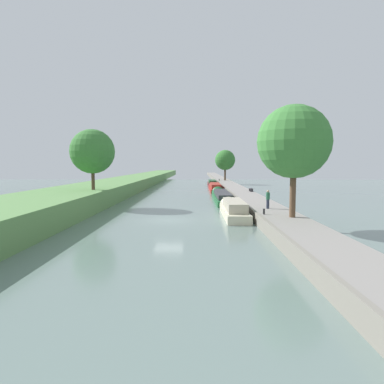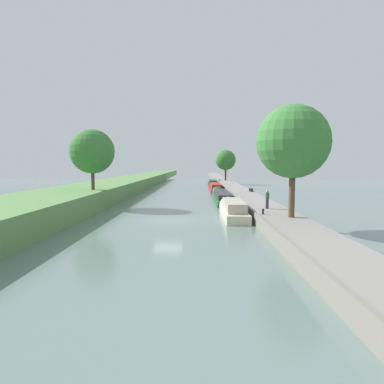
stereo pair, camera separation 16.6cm
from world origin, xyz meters
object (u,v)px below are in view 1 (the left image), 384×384
Objects in this scene: narrowboat_maroon at (212,183)px; park_bench at (251,189)px; person_walking at (268,199)px; mooring_bollard_far at (219,180)px; narrowboat_red at (215,188)px; narrowboat_cream at (233,209)px; narrowboat_green at (221,196)px; mooring_bollard_near at (264,212)px.

park_bench reaches higher than narrowboat_maroon.
narrowboat_maroon is 6.19× the size of person_walking.
person_walking is at bearing -94.56° from park_bench.
mooring_bollard_far is 0.30× the size of park_bench.
narrowboat_maroon is at bearing -114.36° from mooring_bollard_far.
person_walking reaches higher than mooring_bollard_far.
park_bench reaches higher than narrowboat_red.
narrowboat_green is at bearing 90.27° from narrowboat_cream.
narrowboat_maroon is (-0.01, 44.47, -0.08)m from narrowboat_cream.
person_walking is (2.93, -16.65, 1.32)m from narrowboat_green.
person_walking reaches higher than narrowboat_maroon.
park_bench is (2.53, -31.69, 0.12)m from mooring_bollard_far.
narrowboat_green is at bearing -153.06° from park_bench.
narrowboat_green is 1.66× the size of narrowboat_maroon.
mooring_bollard_far is (1.83, 48.54, 0.56)m from narrowboat_cream.
narrowboat_maroon is at bearing 92.10° from mooring_bollard_near.
mooring_bollard_near is 54.10m from mooring_bollard_far.
narrowboat_maroon is at bearing 93.52° from person_walking.
mooring_bollard_near is at bearing -106.35° from person_walking.
narrowboat_cream is 31.01m from narrowboat_red.
person_walking is 3.70m from mooring_bollard_near.
mooring_bollard_far is 31.79m from park_bench.
narrowboat_cream is at bearing -92.16° from mooring_bollard_far.
park_bench is at bearing -81.01° from narrowboat_maroon.
person_walking reaches higher than park_bench.
park_bench is (1.51, 18.90, -0.53)m from person_walking.
mooring_bollard_far is (1.90, 33.95, 0.68)m from narrowboat_green.
narrowboat_red is at bearing 107.58° from park_bench.
narrowboat_green is 20.25m from mooring_bollard_near.
person_walking is at bearing -84.85° from narrowboat_red.
narrowboat_cream is 3.73m from person_walking.
narrowboat_green is at bearing 95.39° from mooring_bollard_near.
narrowboat_green is 10.26× the size of person_walking.
person_walking is 50.61m from mooring_bollard_far.
narrowboat_red is 29.66× the size of mooring_bollard_near.
narrowboat_cream reaches higher than narrowboat_red.
narrowboat_maroon is at bearing 90.01° from narrowboat_cream.
narrowboat_maroon is 50.08m from mooring_bollard_near.
park_bench reaches higher than narrowboat_green.
narrowboat_cream is 5.88m from mooring_bollard_near.
narrowboat_red is 8.04× the size of person_walking.
narrowboat_red is 29.66× the size of mooring_bollard_far.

